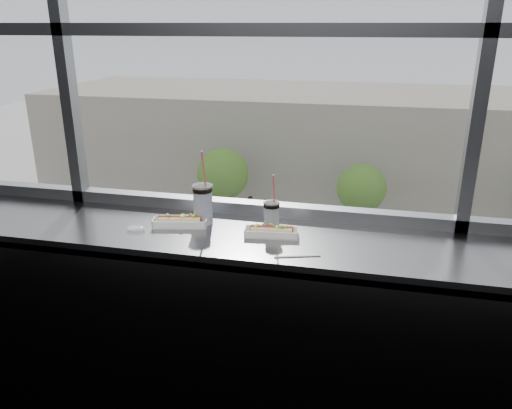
% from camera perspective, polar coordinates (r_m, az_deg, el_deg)
% --- Properties ---
extents(wall_back_lower, '(6.00, 0.00, 6.00)m').
position_cam_1_polar(wall_back_lower, '(2.83, -0.02, -11.43)').
color(wall_back_lower, black).
rests_on(wall_back_lower, ground).
extents(counter, '(6.00, 0.55, 0.06)m').
position_cam_1_polar(counter, '(2.35, -1.52, -4.00)').
color(counter, gray).
rests_on(counter, ground).
extents(counter_fascia, '(6.00, 0.04, 1.04)m').
position_cam_1_polar(counter_fascia, '(2.41, -2.96, -17.83)').
color(counter_fascia, gray).
rests_on(counter_fascia, ground).
extents(hotdog_tray_left, '(0.27, 0.14, 0.06)m').
position_cam_1_polar(hotdog_tray_left, '(2.44, -8.67, -1.88)').
color(hotdog_tray_left, white).
rests_on(hotdog_tray_left, counter).
extents(hotdog_tray_right, '(0.26, 0.11, 0.06)m').
position_cam_1_polar(hotdog_tray_right, '(2.30, 1.79, -3.07)').
color(hotdog_tray_right, white).
rests_on(hotdog_tray_right, counter).
extents(soda_cup_left, '(0.10, 0.10, 0.37)m').
position_cam_1_polar(soda_cup_left, '(2.44, -6.09, 0.26)').
color(soda_cup_left, white).
rests_on(soda_cup_left, counter).
extents(soda_cup_right, '(0.08, 0.08, 0.29)m').
position_cam_1_polar(soda_cup_right, '(2.32, 1.78, -1.27)').
color(soda_cup_right, white).
rests_on(soda_cup_right, counter).
extents(loose_straw, '(0.19, 0.07, 0.01)m').
position_cam_1_polar(loose_straw, '(2.12, 4.75, -5.91)').
color(loose_straw, white).
rests_on(loose_straw, counter).
extents(wrapper, '(0.10, 0.07, 0.02)m').
position_cam_1_polar(wrapper, '(2.44, -13.55, -2.62)').
color(wrapper, silver).
rests_on(wrapper, counter).
extents(plaza_ground, '(120.00, 120.00, 0.00)m').
position_cam_1_polar(plaza_ground, '(47.67, 11.69, 3.72)').
color(plaza_ground, beige).
rests_on(plaza_ground, ground).
extents(street_asphalt, '(80.00, 10.00, 0.06)m').
position_cam_1_polar(street_asphalt, '(25.87, 10.04, -10.51)').
color(street_asphalt, black).
rests_on(street_asphalt, plaza_ground).
extents(far_sidewalk, '(80.00, 6.00, 0.04)m').
position_cam_1_polar(far_sidewalk, '(33.03, 10.85, -3.57)').
color(far_sidewalk, beige).
rests_on(far_sidewalk, plaza_ground).
extents(far_building, '(50.00, 14.00, 8.00)m').
position_cam_1_polar(far_building, '(41.36, 11.84, 6.97)').
color(far_building, gray).
rests_on(far_building, plaza_ground).
extents(car_near_a, '(2.68, 5.81, 1.90)m').
position_cam_1_polar(car_near_a, '(27.11, -25.28, -8.41)').
color(car_near_a, silver).
rests_on(car_near_a, street_asphalt).
extents(car_near_c, '(2.77, 6.13, 2.01)m').
position_cam_1_polar(car_near_c, '(21.95, 7.67, -13.23)').
color(car_near_c, maroon).
rests_on(car_near_c, street_asphalt).
extents(car_far_b, '(2.39, 5.71, 1.90)m').
position_cam_1_polar(car_far_b, '(28.98, 13.46, -5.08)').
color(car_far_b, maroon).
rests_on(car_far_b, street_asphalt).
extents(car_near_b, '(3.03, 6.61, 2.16)m').
position_cam_1_polar(car_near_b, '(22.74, -5.13, -11.61)').
color(car_near_b, black).
rests_on(car_near_b, street_asphalt).
extents(car_far_a, '(2.34, 5.53, 1.84)m').
position_cam_1_polar(car_far_a, '(31.23, -10.15, -3.03)').
color(car_far_a, '#393939').
rests_on(car_far_a, street_asphalt).
extents(pedestrian_c, '(0.86, 0.64, 1.93)m').
position_cam_1_polar(pedestrian_c, '(33.26, 21.02, -2.59)').
color(pedestrian_c, '#66605B').
rests_on(pedestrian_c, far_sidewalk).
extents(pedestrian_a, '(0.99, 0.74, 2.22)m').
position_cam_1_polar(pedestrian_a, '(34.32, -0.61, -0.24)').
color(pedestrian_a, '#66605B').
rests_on(pedestrian_a, far_sidewalk).
extents(tree_left, '(3.45, 3.45, 5.39)m').
position_cam_1_polar(tree_left, '(33.06, -3.80, 3.48)').
color(tree_left, '#47382B').
rests_on(tree_left, far_sidewalk).
extents(tree_center, '(3.11, 3.11, 4.87)m').
position_cam_1_polar(tree_center, '(31.88, 11.94, 1.79)').
color(tree_center, '#47382B').
rests_on(tree_center, far_sidewalk).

